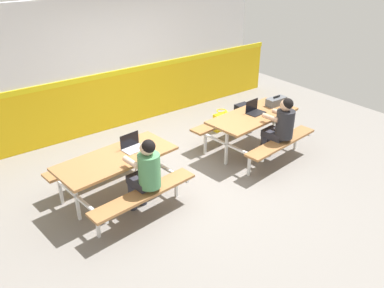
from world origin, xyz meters
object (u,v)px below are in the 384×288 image
object	(u,v)px
backpack_dark	(241,114)
tote_bag_bright	(221,121)
laptop_silver	(133,146)
student_nearer	(146,171)
picnic_table_left	(117,167)
picnic_table_right	(252,123)
laptop_dark	(254,110)
student_further	(281,125)
toolbox_grey	(276,101)

from	to	relation	value
backpack_dark	tote_bag_bright	size ratio (longest dim) A/B	1.02
tote_bag_bright	laptop_silver	bearing A→B (deg)	-160.42
student_nearer	picnic_table_left	bearing A→B (deg)	106.83
picnic_table_right	student_nearer	xyz separation A→B (m)	(-2.47, -0.47, 0.13)
picnic_table_right	laptop_dark	world-z (taller)	laptop_dark
picnic_table_left	student_further	size ratio (longest dim) A/B	1.47
student_nearer	toolbox_grey	world-z (taller)	student_nearer
student_nearer	laptop_dark	bearing A→B (deg)	11.37
picnic_table_right	student_nearer	world-z (taller)	student_nearer
laptop_dark	backpack_dark	world-z (taller)	laptop_dark
toolbox_grey	backpack_dark	size ratio (longest dim) A/B	0.91
toolbox_grey	picnic_table_left	bearing A→B (deg)	179.94
laptop_silver	backpack_dark	xyz separation A→B (m)	(3.06, 0.88, -0.57)
tote_bag_bright	backpack_dark	bearing A→B (deg)	-1.13
laptop_silver	tote_bag_bright	world-z (taller)	laptop_silver
picnic_table_right	tote_bag_bright	distance (m)	1.12
picnic_table_right	laptop_silver	world-z (taller)	laptop_silver
picnic_table_right	toolbox_grey	bearing A→B (deg)	6.23
picnic_table_right	toolbox_grey	distance (m)	0.71
picnic_table_left	backpack_dark	distance (m)	3.52
picnic_table_left	laptop_silver	size ratio (longest dim) A/B	5.20
student_further	backpack_dark	bearing A→B (deg)	68.25
laptop_dark	backpack_dark	distance (m)	1.31
picnic_table_right	toolbox_grey	size ratio (longest dim) A/B	4.44
picnic_table_right	student_nearer	bearing A→B (deg)	-169.32
toolbox_grey	backpack_dark	bearing A→B (deg)	85.87
student_further	laptop_silver	distance (m)	2.53
student_further	tote_bag_bright	xyz separation A→B (m)	(0.08, 1.59, -0.51)
picnic_table_left	student_further	distance (m)	2.81
laptop_dark	toolbox_grey	size ratio (longest dim) A/B	0.85
picnic_table_right	laptop_dark	distance (m)	0.23
laptop_silver	toolbox_grey	bearing A→B (deg)	-1.44
laptop_dark	picnic_table_right	bearing A→B (deg)	-148.63
picnic_table_right	student_further	distance (m)	0.57
picnic_table_left	laptop_dark	size ratio (longest dim) A/B	5.20
picnic_table_left	tote_bag_bright	bearing A→B (deg)	18.87
picnic_table_left	toolbox_grey	size ratio (longest dim) A/B	4.44
student_nearer	laptop_silver	xyz separation A→B (m)	(0.15, 0.61, 0.08)
student_further	picnic_table_right	bearing A→B (deg)	100.63
toolbox_grey	tote_bag_bright	distance (m)	1.24
tote_bag_bright	student_nearer	bearing A→B (deg)	-150.44
picnic_table_right	picnic_table_left	bearing A→B (deg)	178.35
picnic_table_left	laptop_silver	xyz separation A→B (m)	(0.31, 0.07, 0.21)
laptop_silver	backpack_dark	bearing A→B (deg)	16.07
picnic_table_right	tote_bag_bright	size ratio (longest dim) A/B	4.13
student_nearer	toolbox_grey	distance (m)	3.18
laptop_silver	backpack_dark	size ratio (longest dim) A/B	0.78
tote_bag_bright	student_further	bearing A→B (deg)	-92.87
picnic_table_right	laptop_silver	size ratio (longest dim) A/B	5.20
picnic_table_left	toolbox_grey	xyz separation A→B (m)	(3.30, -0.00, 0.24)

